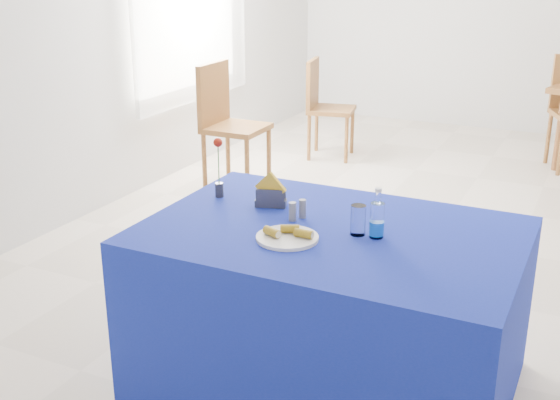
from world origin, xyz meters
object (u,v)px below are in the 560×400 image
object	(u,v)px
blue_table	(330,308)
chair_win_a	(226,117)
water_bottle	(377,221)
chair_win_b	(323,101)
plate	(287,238)

from	to	relation	value
blue_table	chair_win_a	bearing A→B (deg)	128.83
water_bottle	chair_win_a	distance (m)	3.09
blue_table	chair_win_a	distance (m)	2.96
chair_win_a	chair_win_b	xyz separation A→B (m)	(0.36, 1.21, -0.06)
chair_win_a	chair_win_b	bearing A→B (deg)	-17.39
blue_table	chair_win_b	size ratio (longest dim) A/B	1.71
chair_win_a	water_bottle	bearing A→B (deg)	-138.95
blue_table	chair_win_a	size ratio (longest dim) A/B	1.54
blue_table	chair_win_a	world-z (taller)	chair_win_a
plate	blue_table	xyz separation A→B (m)	(0.12, 0.18, -0.39)
chair_win_b	chair_win_a	bearing A→B (deg)	151.75
water_bottle	chair_win_a	size ratio (longest dim) A/B	0.21
blue_table	water_bottle	distance (m)	0.49
chair_win_b	water_bottle	bearing A→B (deg)	-165.85
chair_win_b	blue_table	bearing A→B (deg)	-168.55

